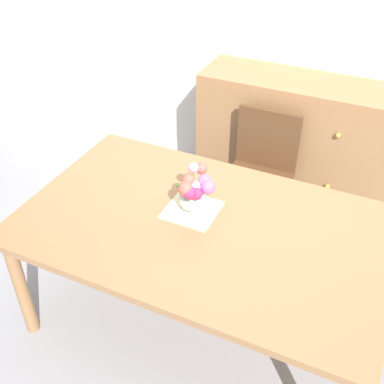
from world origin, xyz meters
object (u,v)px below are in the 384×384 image
object	(u,v)px
dining_table	(203,234)
flower_vase	(194,191)
dresser	(296,146)
chair_far	(260,168)

from	to	relation	value
dining_table	flower_vase	world-z (taller)	flower_vase
dining_table	dresser	world-z (taller)	dresser
flower_vase	dining_table	bearing A→B (deg)	-36.40
dining_table	chair_far	size ratio (longest dim) A/B	2.08
flower_vase	chair_far	bearing A→B (deg)	83.46
dresser	flower_vase	world-z (taller)	dresser
dining_table	dresser	distance (m)	1.35
chair_far	dresser	size ratio (longest dim) A/B	0.64
chair_far	dresser	bearing A→B (deg)	-107.41
dining_table	chair_far	distance (m)	0.92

